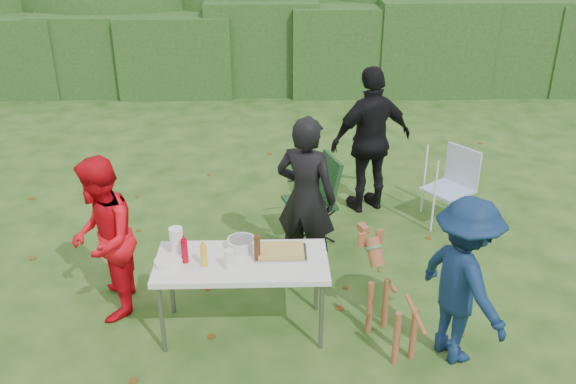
{
  "coord_description": "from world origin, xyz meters",
  "views": [
    {
      "loc": [
        0.15,
        -4.41,
        3.54
      ],
      "look_at": [
        0.31,
        0.92,
        1.0
      ],
      "focal_mm": 38.0,
      "sensor_mm": 36.0,
      "label": 1
    }
  ],
  "objects_px": {
    "lawn_chair": "(448,187)",
    "ketchup_bottle": "(185,251)",
    "camping_chair": "(310,198)",
    "beer_bottle": "(257,248)",
    "person_cook": "(306,198)",
    "person_red_jacket": "(103,239)",
    "folding_table": "(242,265)",
    "person_black_puffy": "(371,140)",
    "mustard_bottle": "(204,255)",
    "dog": "(392,302)",
    "child": "(463,282)",
    "paper_towel_roll": "(176,241)"
  },
  "relations": [
    {
      "from": "lawn_chair",
      "to": "ketchup_bottle",
      "type": "height_order",
      "value": "ketchup_bottle"
    },
    {
      "from": "camping_chair",
      "to": "beer_bottle",
      "type": "height_order",
      "value": "beer_bottle"
    },
    {
      "from": "person_cook",
      "to": "person_red_jacket",
      "type": "relative_size",
      "value": 1.1
    },
    {
      "from": "folding_table",
      "to": "ketchup_bottle",
      "type": "height_order",
      "value": "ketchup_bottle"
    },
    {
      "from": "folding_table",
      "to": "person_cook",
      "type": "bearing_deg",
      "value": 57.51
    },
    {
      "from": "person_black_puffy",
      "to": "mustard_bottle",
      "type": "relative_size",
      "value": 9.15
    },
    {
      "from": "dog",
      "to": "lawn_chair",
      "type": "height_order",
      "value": "lawn_chair"
    },
    {
      "from": "child",
      "to": "paper_towel_roll",
      "type": "distance_m",
      "value": 2.45
    },
    {
      "from": "beer_bottle",
      "to": "child",
      "type": "bearing_deg",
      "value": -12.94
    },
    {
      "from": "mustard_bottle",
      "to": "paper_towel_roll",
      "type": "distance_m",
      "value": 0.32
    },
    {
      "from": "folding_table",
      "to": "child",
      "type": "xyz_separation_m",
      "value": [
        1.82,
        -0.39,
        0.06
      ]
    },
    {
      "from": "folding_table",
      "to": "person_black_puffy",
      "type": "height_order",
      "value": "person_black_puffy"
    },
    {
      "from": "person_black_puffy",
      "to": "ketchup_bottle",
      "type": "distance_m",
      "value": 3.14
    },
    {
      "from": "lawn_chair",
      "to": "mustard_bottle",
      "type": "distance_m",
      "value": 3.45
    },
    {
      "from": "person_red_jacket",
      "to": "dog",
      "type": "distance_m",
      "value": 2.64
    },
    {
      "from": "mustard_bottle",
      "to": "person_red_jacket",
      "type": "bearing_deg",
      "value": 157.25
    },
    {
      "from": "person_red_jacket",
      "to": "child",
      "type": "height_order",
      "value": "person_red_jacket"
    },
    {
      "from": "dog",
      "to": "person_cook",
      "type": "bearing_deg",
      "value": 9.75
    },
    {
      "from": "person_red_jacket",
      "to": "dog",
      "type": "bearing_deg",
      "value": 69.72
    },
    {
      "from": "beer_bottle",
      "to": "paper_towel_roll",
      "type": "distance_m",
      "value": 0.72
    },
    {
      "from": "lawn_chair",
      "to": "beer_bottle",
      "type": "height_order",
      "value": "beer_bottle"
    },
    {
      "from": "dog",
      "to": "ketchup_bottle",
      "type": "xyz_separation_m",
      "value": [
        -1.77,
        0.23,
        0.4
      ]
    },
    {
      "from": "child",
      "to": "ketchup_bottle",
      "type": "relative_size",
      "value": 6.76
    },
    {
      "from": "person_red_jacket",
      "to": "mustard_bottle",
      "type": "distance_m",
      "value": 1.04
    },
    {
      "from": "child",
      "to": "paper_towel_roll",
      "type": "height_order",
      "value": "child"
    },
    {
      "from": "person_red_jacket",
      "to": "lawn_chair",
      "type": "xyz_separation_m",
      "value": [
        3.66,
        1.71,
        -0.32
      ]
    },
    {
      "from": "dog",
      "to": "lawn_chair",
      "type": "xyz_separation_m",
      "value": [
        1.1,
        2.28,
        0.02
      ]
    },
    {
      "from": "child",
      "to": "beer_bottle",
      "type": "xyz_separation_m",
      "value": [
        -1.69,
        0.39,
        0.12
      ]
    },
    {
      "from": "person_red_jacket",
      "to": "child",
      "type": "relative_size",
      "value": 1.05
    },
    {
      "from": "person_red_jacket",
      "to": "paper_towel_roll",
      "type": "xyz_separation_m",
      "value": [
        0.7,
        -0.21,
        0.09
      ]
    },
    {
      "from": "lawn_chair",
      "to": "dog",
      "type": "bearing_deg",
      "value": 28.34
    },
    {
      "from": "camping_chair",
      "to": "person_cook",
      "type": "bearing_deg",
      "value": 66.86
    },
    {
      "from": "person_cook",
      "to": "child",
      "type": "relative_size",
      "value": 1.16
    },
    {
      "from": "beer_bottle",
      "to": "ketchup_bottle",
      "type": "bearing_deg",
      "value": -178.77
    },
    {
      "from": "lawn_chair",
      "to": "paper_towel_roll",
      "type": "relative_size",
      "value": 3.55
    },
    {
      "from": "dog",
      "to": "camping_chair",
      "type": "xyz_separation_m",
      "value": [
        -0.59,
        1.97,
        0.04
      ]
    },
    {
      "from": "mustard_bottle",
      "to": "beer_bottle",
      "type": "relative_size",
      "value": 0.83
    },
    {
      "from": "folding_table",
      "to": "person_red_jacket",
      "type": "bearing_deg",
      "value": 165.68
    },
    {
      "from": "dog",
      "to": "ketchup_bottle",
      "type": "distance_m",
      "value": 1.83
    },
    {
      "from": "beer_bottle",
      "to": "mustard_bottle",
      "type": "bearing_deg",
      "value": -170.65
    },
    {
      "from": "paper_towel_roll",
      "to": "person_cook",
      "type": "bearing_deg",
      "value": 35.62
    },
    {
      "from": "paper_towel_roll",
      "to": "folding_table",
      "type": "bearing_deg",
      "value": -11.51
    },
    {
      "from": "folding_table",
      "to": "ketchup_bottle",
      "type": "relative_size",
      "value": 6.82
    },
    {
      "from": "child",
      "to": "dog",
      "type": "bearing_deg",
      "value": 51.33
    },
    {
      "from": "ketchup_bottle",
      "to": "lawn_chair",
      "type": "bearing_deg",
      "value": 35.51
    },
    {
      "from": "person_red_jacket",
      "to": "camping_chair",
      "type": "height_order",
      "value": "person_red_jacket"
    },
    {
      "from": "person_black_puffy",
      "to": "mustard_bottle",
      "type": "height_order",
      "value": "person_black_puffy"
    },
    {
      "from": "person_black_puffy",
      "to": "folding_table",
      "type": "bearing_deg",
      "value": 37.46
    },
    {
      "from": "person_red_jacket",
      "to": "beer_bottle",
      "type": "bearing_deg",
      "value": 69.22
    },
    {
      "from": "person_red_jacket",
      "to": "lawn_chair",
      "type": "height_order",
      "value": "person_red_jacket"
    }
  ]
}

